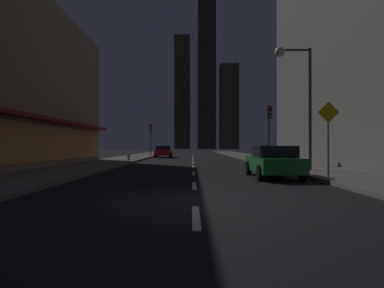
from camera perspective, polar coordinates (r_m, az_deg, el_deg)
ground_plane at (r=40.62m, az=-0.02°, el=-2.42°), size 78.00×136.00×0.10m
sidewalk_right at (r=41.22m, az=9.76°, el=-2.21°), size 4.00×76.00×0.15m
sidewalk_left at (r=41.20m, az=-9.81°, el=-2.21°), size 4.00×76.00×0.15m
lane_marking_center at (r=27.43m, az=0.03°, el=-3.32°), size 0.16×43.80×0.01m
building_apartment_right at (r=30.07m, az=30.48°, el=17.80°), size 11.00×20.00×21.55m
skyscraper_distant_tall at (r=160.48m, az=-1.87°, el=9.00°), size 7.59×8.25×54.73m
skyscraper_distant_mid at (r=146.14m, az=2.42°, el=14.37°), size 7.92×7.71×76.93m
skyscraper_distant_short at (r=144.71m, az=6.38°, el=6.49°), size 8.01×7.78×37.10m
car_parked_near at (r=15.12m, az=13.98°, el=-2.99°), size 1.98×4.24×1.45m
car_parked_far at (r=39.83m, az=-5.21°, el=-1.32°), size 1.98×4.24×1.45m
fire_hydrant_far_left at (r=30.27m, az=-11.23°, el=-2.18°), size 0.42×0.30×0.65m
traffic_light_near_right at (r=24.01m, az=13.34°, el=3.86°), size 0.32×0.48×4.20m
traffic_light_far_left at (r=42.71m, az=-7.43°, el=2.04°), size 0.32×0.48×4.20m
street_lamp_right at (r=18.37m, az=17.50°, el=11.05°), size 1.96×0.56×6.58m
pedestrian_crossing_sign at (r=14.62m, az=22.75°, el=1.93°), size 0.91×0.08×3.15m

